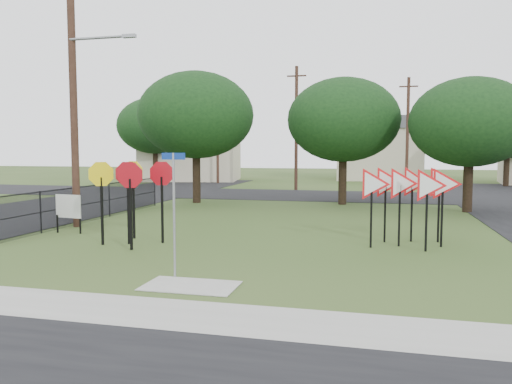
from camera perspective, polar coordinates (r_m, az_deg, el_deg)
ground at (r=13.15m, az=-3.67°, el=-8.01°), size 140.00×140.00×0.00m
sidewalk at (r=9.37m, az=-11.61°, el=-13.32°), size 30.00×1.60×0.02m
planting_strip at (r=8.36m, az=-15.27°, el=-15.66°), size 30.00×0.80×0.02m
street_left at (r=27.46m, az=-21.60°, el=-1.64°), size 8.00×50.00×0.02m
street_far at (r=32.59m, az=6.92°, el=-0.39°), size 60.00×8.00×0.02m
curb_pad at (r=10.95m, az=-7.50°, el=-10.60°), size 2.00×1.20×0.02m
street_name_sign at (r=11.45m, az=-9.35°, el=-1.62°), size 0.59×0.09×2.85m
stop_sign_cluster at (r=15.88m, az=-14.09°, el=1.02°), size 2.39×1.92×2.59m
yield_sign_cluster at (r=15.90m, az=17.32°, el=0.55°), size 3.14×1.89×2.45m
info_board at (r=18.71m, az=-20.66°, el=-1.67°), size 1.08×0.21×1.36m
utility_pole_main at (r=20.21m, az=-20.02°, el=11.02°), size 3.55×0.33×10.00m
far_pole_a at (r=36.74m, az=4.63°, el=7.37°), size 1.40×0.24×9.00m
far_pole_b at (r=40.32m, az=16.93°, el=6.59°), size 1.40×0.24×8.50m
far_pole_c at (r=44.48m, az=-4.42°, el=6.91°), size 1.40×0.24×9.00m
fence_run at (r=21.85m, az=-17.93°, el=-1.05°), size 0.05×11.55×1.50m
house_left at (r=49.57m, az=-7.38°, el=5.56°), size 10.58×8.88×7.20m
house_mid at (r=52.23m, az=13.98°, el=4.87°), size 8.40×8.40×6.20m
tree_near_left at (r=28.09m, az=-6.88°, el=8.69°), size 6.40×6.40×7.27m
tree_near_mid at (r=27.35m, az=9.96°, el=8.10°), size 6.00×6.00×6.80m
tree_near_right at (r=25.60m, az=23.27°, el=7.32°), size 5.60×5.60×6.33m
tree_far_left at (r=46.72m, az=-11.49°, el=7.43°), size 6.80×6.80×7.73m
tree_far_right at (r=45.41m, az=26.85°, el=6.30°), size 6.00×6.00×6.80m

